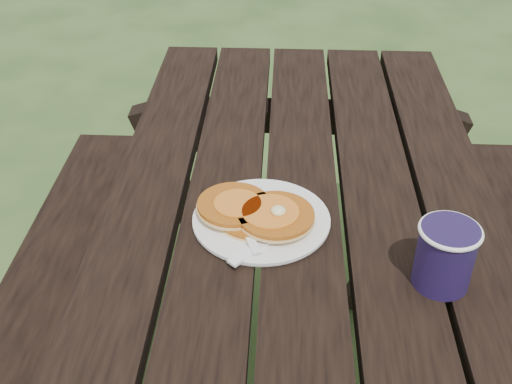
{
  "coord_description": "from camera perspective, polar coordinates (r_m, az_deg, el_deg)",
  "views": [
    {
      "loc": [
        -0.04,
        -0.83,
        1.47
      ],
      "look_at": [
        -0.09,
        0.12,
        0.8
      ],
      "focal_mm": 45.0,
      "sensor_mm": 36.0,
      "label": 1
    }
  ],
  "objects": [
    {
      "name": "coffee_cup",
      "position": [
        1.06,
        16.51,
        -5.21
      ],
      "size": [
        0.1,
        0.1,
        0.11
      ],
      "rotation": [
        0.0,
        0.0,
        -0.42
      ],
      "color": "#1D1239",
      "rests_on": "picnic_table"
    },
    {
      "name": "knife",
      "position": [
        1.12,
        1.09,
        -4.23
      ],
      "size": [
        0.13,
        0.15,
        0.0
      ],
      "primitive_type": "cube",
      "rotation": [
        0.0,
        0.0,
        -0.73
      ],
      "color": "white",
      "rests_on": "plate"
    },
    {
      "name": "fork",
      "position": [
        1.12,
        -0.77,
        -3.7
      ],
      "size": [
        0.09,
        0.16,
        0.01
      ],
      "primitive_type": null,
      "rotation": [
        0.0,
        0.0,
        0.37
      ],
      "color": "white",
      "rests_on": "plate"
    },
    {
      "name": "pancake_stack",
      "position": [
        1.16,
        -0.02,
        -1.81
      ],
      "size": [
        0.21,
        0.16,
        0.04
      ],
      "rotation": [
        0.0,
        0.0,
        -0.07
      ],
      "color": "#B45C14",
      "rests_on": "plate"
    },
    {
      "name": "plate",
      "position": [
        1.17,
        0.48,
        -2.52
      ],
      "size": [
        0.25,
        0.25,
        0.01
      ],
      "primitive_type": "cylinder",
      "rotation": [
        0.0,
        0.0,
        0.01
      ],
      "color": "white",
      "rests_on": "picnic_table"
    }
  ]
}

